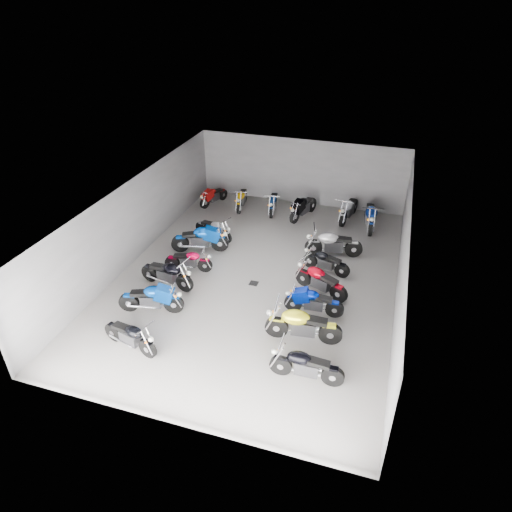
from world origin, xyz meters
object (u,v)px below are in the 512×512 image
Objects in this scene: motorcycle_left_a at (130,336)px; motorcycle_back_e at (349,209)px; motorcycle_left_b at (152,299)px; motorcycle_left_c at (167,274)px; drain_grate at (254,283)px; motorcycle_right_c at (313,302)px; motorcycle_back_c at (273,202)px; motorcycle_left_d at (189,260)px; motorcycle_right_f at (333,244)px; motorcycle_back_d at (303,207)px; motorcycle_right_d at (320,281)px; motorcycle_back_b at (242,198)px; motorcycle_right_e at (326,262)px; motorcycle_left_e at (201,239)px; motorcycle_left_f at (214,229)px; motorcycle_right_b at (302,325)px; motorcycle_right_a at (306,366)px; motorcycle_back_f at (370,216)px; motorcycle_back_a at (213,196)px.

motorcycle_back_e is (5.02, 10.66, 0.06)m from motorcycle_left_a.
motorcycle_left_a is 0.93× the size of motorcycle_left_b.
motorcycle_left_c is 9.17m from motorcycle_back_e.
drain_grate is 2.67m from motorcycle_right_c.
motorcycle_left_a is 0.99× the size of motorcycle_back_c.
motorcycle_right_f is (5.02, 2.73, 0.11)m from motorcycle_left_d.
motorcycle_right_d is at bearing 126.92° from motorcycle_back_d.
motorcycle_back_b reaches higher than motorcycle_left_a.
motorcycle_back_e reaches higher than motorcycle_left_c.
motorcycle_left_d is at bearing 120.43° from motorcycle_right_e.
motorcycle_left_e is at bearing 71.28° from motorcycle_back_d.
motorcycle_left_b is 1.09× the size of motorcycle_right_c.
motorcycle_right_c is (5.31, -0.00, -0.05)m from motorcycle_left_c.
motorcycle_left_f is 0.79× the size of motorcycle_right_b.
motorcycle_right_a is at bearing 121.58° from motorcycle_back_d.
motorcycle_back_b is 6.14m from motorcycle_back_f.
motorcycle_back_e is (0.23, 8.73, -0.02)m from motorcycle_right_b.
motorcycle_left_f is 1.06× the size of motorcycle_back_a.
motorcycle_back_a is at bearing -157.24° from motorcycle_left_a.
drain_grate is at bearing 78.38° from motorcycle_back_e.
motorcycle_right_b is 8.53m from motorcycle_back_d.
drain_grate is 0.14× the size of motorcycle_back_e.
motorcycle_back_d reaches higher than motorcycle_back_c.
motorcycle_right_e is 1.06× the size of motorcycle_back_a.
motorcycle_left_f is (0.25, 3.78, -0.06)m from motorcycle_left_c.
motorcycle_back_f reaches higher than motorcycle_left_f.
motorcycle_left_e reaches higher than motorcycle_left_d.
motorcycle_back_c is at bearing 12.17° from motorcycle_back_d.
motorcycle_right_f is (5.18, 1.25, -0.01)m from motorcycle_left_e.
motorcycle_left_d is 0.92× the size of motorcycle_right_d.
motorcycle_right_f reaches higher than motorcycle_right_e.
motorcycle_back_e is (-0.22, 10.31, 0.04)m from motorcycle_right_a.
motorcycle_back_f is (6.13, -0.25, 0.09)m from motorcycle_back_b.
motorcycle_back_a is at bearing 176.98° from motorcycle_left_e.
motorcycle_right_a is 5.61m from motorcycle_right_e.
motorcycle_left_c is 1.08× the size of motorcycle_right_d.
motorcycle_back_b is at bearing 158.49° from motorcycle_left_e.
motorcycle_left_c is 1.16× the size of motorcycle_left_f.
motorcycle_back_b is at bearing 43.42° from motorcycle_right_f.
motorcycle_left_b is 5.80m from motorcycle_right_d.
motorcycle_left_c is at bearing 61.52° from motorcycle_right_a.
motorcycle_left_d is at bearing 174.14° from motorcycle_left_c.
motorcycle_right_d is 0.89× the size of motorcycle_right_f.
motorcycle_back_c is (1.75, 8.63, -0.04)m from motorcycle_left_b.
motorcycle_right_a reaches higher than motorcycle_back_b.
motorcycle_right_b reaches higher than motorcycle_right_f.
motorcycle_back_d is (1.49, -0.17, 0.04)m from motorcycle_back_c.
motorcycle_back_d is at bearing 21.62° from motorcycle_back_e.
motorcycle_left_b is 5.33m from motorcycle_right_c.
motorcycle_back_b is 0.96× the size of motorcycle_back_d.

